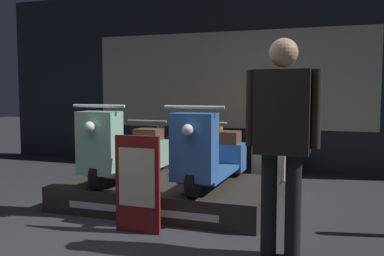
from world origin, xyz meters
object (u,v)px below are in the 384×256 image
Objects in this scene: scooter_backrow_2 at (276,159)px; price_sign_board at (138,184)px; scooter_display_right at (211,154)px; person_right_browsing at (282,129)px; scooter_backrow_1 at (216,156)px; scooter_backrow_0 at (162,153)px; scooter_display_left at (125,150)px.

price_sign_board is at bearing -108.41° from scooter_backrow_2.
person_right_browsing is (0.94, -1.12, 0.41)m from scooter_display_right.
scooter_display_right is 0.94× the size of person_right_browsing.
scooter_display_right reaches higher than scooter_backrow_2.
scooter_backrow_1 is at bearing 180.00° from scooter_backrow_2.
price_sign_board is (0.92, -2.72, 0.12)m from scooter_backrow_0.
scooter_display_right is 1.79× the size of price_sign_board.
scooter_display_left is at bearing 124.15° from price_sign_board.
scooter_display_right is 1.51m from person_right_browsing.
scooter_display_right reaches higher than scooter_backrow_1.
scooter_backrow_1 is at bearing 90.14° from price_sign_board.
scooter_backrow_0 is at bearing 180.00° from scooter_backrow_1.
scooter_backrow_1 is 0.94× the size of person_right_browsing.
scooter_backrow_0 and scooter_backrow_1 have the same top height.
price_sign_board reaches higher than scooter_backrow_0.
scooter_display_left reaches higher than scooter_backrow_1.
scooter_backrow_1 is 1.00× the size of scooter_backrow_2.
scooter_display_left is at bearing -110.31° from scooter_backrow_1.
scooter_display_right is 1.83m from scooter_backrow_1.
scooter_display_right is at bearing -105.10° from scooter_backrow_2.
scooter_backrow_2 is at bearing 71.59° from price_sign_board.
scooter_backrow_1 is at bearing 0.00° from scooter_backrow_0.
scooter_display_left is 1.00× the size of scooter_display_right.
price_sign_board is (0.65, -0.97, -0.17)m from scooter_display_left.
scooter_display_right is at bearing 65.89° from price_sign_board.
price_sign_board is at bearing -89.86° from scooter_backrow_1.
scooter_backrow_0 is 0.94× the size of person_right_browsing.
scooter_display_right is at bearing -75.95° from scooter_backrow_1.
scooter_display_left and scooter_display_right have the same top height.
person_right_browsing reaches higher than scooter_backrow_1.
scooter_display_right is 1.00× the size of scooter_backrow_2.
price_sign_board is (-1.37, 0.15, -0.58)m from person_right_browsing.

